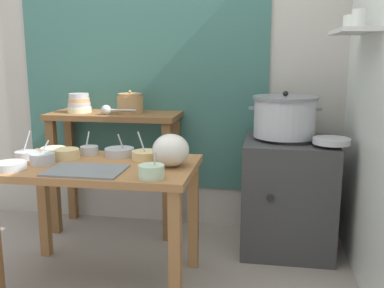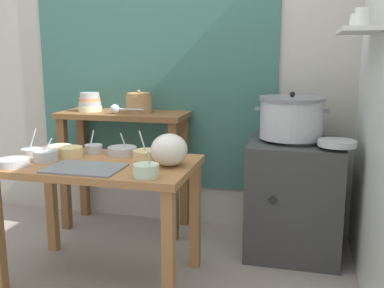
% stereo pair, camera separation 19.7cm
% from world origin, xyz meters
% --- Properties ---
extents(ground_plane, '(9.00, 9.00, 0.00)m').
position_xyz_m(ground_plane, '(0.00, 0.00, 0.00)').
color(ground_plane, gray).
extents(wall_back, '(4.40, 0.12, 2.60)m').
position_xyz_m(wall_back, '(0.08, 1.10, 1.30)').
color(wall_back, '#B2ADA3').
rests_on(wall_back, ground).
extents(prep_table, '(1.10, 0.66, 0.72)m').
position_xyz_m(prep_table, '(-0.14, 0.03, 0.61)').
color(prep_table, '#9E6B3D').
rests_on(prep_table, ground).
extents(back_shelf_table, '(0.96, 0.40, 0.90)m').
position_xyz_m(back_shelf_table, '(-0.32, 0.83, 0.68)').
color(back_shelf_table, brown).
rests_on(back_shelf_table, ground).
extents(stove_block, '(0.60, 0.61, 0.78)m').
position_xyz_m(stove_block, '(0.95, 0.70, 0.38)').
color(stove_block, '#383838').
rests_on(stove_block, ground).
extents(steamer_pot, '(0.48, 0.43, 0.31)m').
position_xyz_m(steamer_pot, '(0.91, 0.72, 0.92)').
color(steamer_pot, '#B7BABF').
rests_on(steamer_pot, stove_block).
extents(clay_pot, '(0.19, 0.19, 0.17)m').
position_xyz_m(clay_pot, '(-0.19, 0.83, 0.97)').
color(clay_pot, '#A37A4C').
rests_on(clay_pot, back_shelf_table).
extents(bowl_stack_enamel, '(0.18, 0.18, 0.14)m').
position_xyz_m(bowl_stack_enamel, '(-0.58, 0.82, 0.96)').
color(bowl_stack_enamel, beige).
rests_on(bowl_stack_enamel, back_shelf_table).
extents(ladle, '(0.25, 0.07, 0.07)m').
position_xyz_m(ladle, '(-0.33, 0.73, 0.94)').
color(ladle, '#B7BABF').
rests_on(ladle, back_shelf_table).
extents(serving_tray, '(0.40, 0.28, 0.01)m').
position_xyz_m(serving_tray, '(-0.14, -0.14, 0.72)').
color(serving_tray, slate).
rests_on(serving_tray, prep_table).
extents(plastic_bag, '(0.20, 0.21, 0.18)m').
position_xyz_m(plastic_bag, '(0.28, 0.04, 0.81)').
color(plastic_bag, silver).
rests_on(plastic_bag, prep_table).
extents(wide_pan, '(0.23, 0.23, 0.04)m').
position_xyz_m(wide_pan, '(1.19, 0.52, 0.80)').
color(wide_pan, '#B7BABF').
rests_on(wide_pan, stove_block).
extents(prep_bowl_0, '(0.15, 0.15, 0.06)m').
position_xyz_m(prep_bowl_0, '(-0.36, 0.11, 0.75)').
color(prep_bowl_0, '#E5C684').
rests_on(prep_bowl_0, prep_table).
extents(prep_bowl_1, '(0.14, 0.14, 0.13)m').
position_xyz_m(prep_bowl_1, '(-0.44, -0.03, 0.75)').
color(prep_bowl_1, '#B7BABF').
rests_on(prep_bowl_1, prep_table).
extents(prep_bowl_2, '(0.16, 0.16, 0.16)m').
position_xyz_m(prep_bowl_2, '(0.10, 0.17, 0.75)').
color(prep_bowl_2, '#E5C684').
rests_on(prep_bowl_2, prep_table).
extents(prep_bowl_3, '(0.11, 0.11, 0.14)m').
position_xyz_m(prep_bowl_3, '(-0.28, 0.24, 0.75)').
color(prep_bowl_3, '#B7BABF').
rests_on(prep_bowl_3, prep_table).
extents(prep_bowl_4, '(0.15, 0.15, 0.04)m').
position_xyz_m(prep_bowl_4, '(-0.50, 0.22, 0.74)').
color(prep_bowl_4, beige).
rests_on(prep_bowl_4, prep_table).
extents(prep_bowl_5, '(0.13, 0.13, 0.16)m').
position_xyz_m(prep_bowl_5, '(-0.60, 0.07, 0.75)').
color(prep_bowl_5, '#B7BABF').
rests_on(prep_bowl_5, prep_table).
extents(prep_bowl_6, '(0.18, 0.18, 0.14)m').
position_xyz_m(prep_bowl_6, '(-0.08, 0.24, 0.75)').
color(prep_bowl_6, '#B7BABF').
rests_on(prep_bowl_6, prep_table).
extents(prep_bowl_7, '(0.13, 0.13, 0.14)m').
position_xyz_m(prep_bowl_7, '(0.24, -0.21, 0.76)').
color(prep_bowl_7, '#B7D1AD').
rests_on(prep_bowl_7, prep_table).
extents(prep_bowl_8, '(0.17, 0.17, 0.04)m').
position_xyz_m(prep_bowl_8, '(-0.55, -0.18, 0.74)').
color(prep_bowl_8, '#B7BABF').
rests_on(prep_bowl_8, prep_table).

